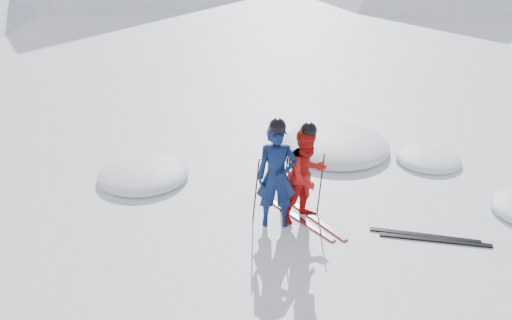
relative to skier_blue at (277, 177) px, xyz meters
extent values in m
plane|color=white|center=(1.74, -0.31, -0.87)|extent=(160.00, 160.00, 0.00)
imported|color=#0B1A47|center=(0.00, 0.00, 0.00)|extent=(0.70, 0.53, 1.74)
imported|color=#BA110E|center=(0.51, 0.06, -0.07)|extent=(0.96, 0.87, 1.61)
cylinder|color=black|center=(-0.30, 0.15, -0.29)|extent=(0.12, 0.08, 1.16)
cylinder|color=black|center=(0.25, 0.25, -0.29)|extent=(0.12, 0.07, 1.16)
cylinder|color=black|center=(0.21, 0.31, -0.33)|extent=(0.11, 0.09, 1.07)
cylinder|color=black|center=(0.81, 0.21, -0.33)|extent=(0.11, 0.08, 1.07)
cube|color=black|center=(0.39, 0.06, -0.86)|extent=(0.82, 1.57, 0.03)
cube|color=black|center=(0.63, 0.06, -0.86)|extent=(0.71, 1.61, 0.03)
cube|color=black|center=(2.21, -0.85, -0.86)|extent=(1.58, 0.80, 0.03)
cube|color=black|center=(2.31, -1.00, -0.86)|extent=(1.60, 0.74, 0.03)
ellipsoid|color=white|center=(-2.08, 2.07, -0.87)|extent=(1.73, 1.73, 0.38)
ellipsoid|color=white|center=(3.56, 1.59, -0.87)|extent=(1.31, 1.31, 0.29)
ellipsoid|color=white|center=(1.91, 2.50, -0.87)|extent=(2.27, 2.27, 0.50)
camera|label=1|loc=(-1.87, -7.29, 3.99)|focal=38.00mm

